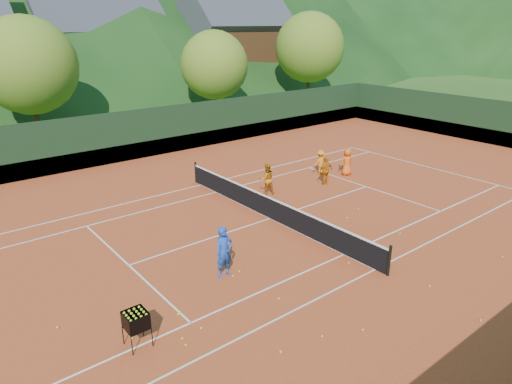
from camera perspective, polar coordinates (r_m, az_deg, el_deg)
ground at (r=19.48m, az=1.80°, el=-3.37°), size 400.00×400.00×0.00m
clay_court at (r=19.48m, az=1.80°, el=-3.34°), size 40.00×24.00×0.02m
coach at (r=14.92m, az=-4.01°, el=-7.48°), size 0.66×0.46×1.74m
student_a at (r=21.94m, az=1.36°, el=1.66°), size 0.91×0.80×1.56m
student_b at (r=23.54m, az=8.72°, el=2.64°), size 0.89×0.41×1.48m
student_c at (r=25.25m, az=11.30°, el=3.69°), size 0.83×0.67×1.47m
student_d at (r=25.18m, az=8.03°, el=3.72°), size 0.93×0.59×1.37m
tennis_ball_0 at (r=16.28m, az=11.52°, el=-8.68°), size 0.07×0.07×0.07m
tennis_ball_1 at (r=18.52m, az=28.42°, el=-7.16°), size 0.07×0.07×0.07m
tennis_ball_2 at (r=12.54m, az=-8.76°, el=-18.38°), size 0.07×0.07×0.07m
tennis_ball_3 at (r=13.22m, az=13.19°, el=-16.42°), size 0.07×0.07×0.07m
tennis_ball_4 at (r=14.65m, az=26.27°, el=-14.19°), size 0.07×0.07×0.07m
tennis_ball_5 at (r=15.68m, az=20.86°, el=-10.94°), size 0.07×0.07×0.07m
tennis_ball_6 at (r=18.93m, az=17.55°, el=-4.94°), size 0.07×0.07×0.07m
tennis_ball_7 at (r=12.76m, az=-9.19°, el=-17.60°), size 0.07×0.07×0.07m
tennis_ball_8 at (r=18.95m, az=8.67°, el=-4.14°), size 0.07×0.07×0.07m
tennis_ball_9 at (r=14.13m, az=2.86°, el=-13.15°), size 0.07×0.07×0.07m
tennis_ball_10 at (r=13.03m, az=-15.22°, el=-17.23°), size 0.07×0.07×0.07m
tennis_ball_11 at (r=13.04m, az=-6.86°, el=-16.54°), size 0.07×0.07×0.07m
tennis_ball_12 at (r=19.84m, az=11.35°, el=-3.16°), size 0.07×0.07×0.07m
tennis_ball_13 at (r=12.80m, az=8.26°, el=-17.43°), size 0.07×0.07×0.07m
tennis_ball_14 at (r=15.23m, az=-2.90°, el=-10.43°), size 0.07×0.07×0.07m
tennis_ball_15 at (r=15.48m, az=-2.09°, el=-9.88°), size 0.07×0.07×0.07m
tennis_ball_16 at (r=13.64m, az=-9.68°, el=-14.83°), size 0.07×0.07×0.07m
tennis_ball_17 at (r=12.23m, az=3.11°, el=-19.31°), size 0.07×0.07×0.07m
tennis_ball_18 at (r=13.73m, az=-9.52°, el=-14.55°), size 0.07×0.07×0.07m
tennis_ball_19 at (r=14.06m, az=-23.56°, el=-15.26°), size 0.07×0.07×0.07m
tennis_ball_20 at (r=20.85m, az=12.65°, el=-2.08°), size 0.07×0.07×0.07m
court_lines at (r=19.47m, az=1.80°, el=-3.31°), size 23.83×11.03×0.00m
tennis_net at (r=19.28m, az=1.82°, el=-1.96°), size 0.10×12.07×1.10m
perimeter_fence at (r=19.01m, az=1.85°, el=0.13°), size 40.40×24.24×3.00m
ball_hopper at (r=12.38m, az=-14.78°, el=-15.32°), size 0.57×0.57×1.00m
chalet_mid at (r=50.77m, az=-19.07°, el=16.15°), size 12.65×8.82×11.45m
chalet_right at (r=53.86m, az=-2.79°, el=17.66°), size 11.50×8.82×11.91m
tree_b at (r=34.49m, az=-26.63°, el=13.94°), size 6.40×6.40×8.40m
tree_c at (r=39.19m, az=-5.23°, el=15.52°), size 5.60×5.60×7.35m
tree_d at (r=47.53m, az=6.72°, el=17.50°), size 6.80×6.80×8.93m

